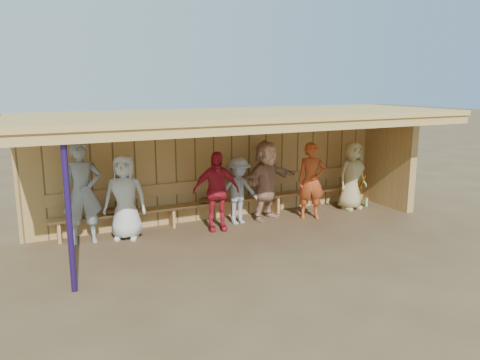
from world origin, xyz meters
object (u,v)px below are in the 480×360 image
object	(u,v)px
player_b	(125,197)
bench	(225,196)
player_d	(216,191)
player_f	(266,180)
player_h	(352,176)
player_g	(311,181)
player_a	(82,193)
player_e	(238,191)

from	to	relation	value
player_b	bench	size ratio (longest dim) A/B	0.22
player_b	player_d	xyz separation A→B (m)	(1.84, -0.26, -0.01)
player_b	player_f	distance (m)	3.18
player_f	player_h	bearing A→B (deg)	-28.36
bench	player_g	bearing A→B (deg)	-24.14
player_b	player_d	world-z (taller)	player_b
player_b	player_a	bearing A→B (deg)	-162.22
player_a	player_b	bearing A→B (deg)	-2.42
player_b	player_f	xyz separation A→B (m)	(3.18, -0.01, 0.05)
player_e	player_h	bearing A→B (deg)	-7.13
player_f	player_g	distance (m)	1.03
player_h	player_e	bearing A→B (deg)	171.22
player_e	bench	bearing A→B (deg)	97.00
player_f	bench	distance (m)	1.00
player_e	bench	world-z (taller)	player_e
player_a	player_d	bearing A→B (deg)	-3.36
player_a	player_d	world-z (taller)	player_a
player_g	player_a	bearing A→B (deg)	-161.70
player_f	bench	xyz separation A→B (m)	(-0.83, 0.43, -0.38)
player_b	bench	distance (m)	2.41
player_g	player_f	bearing A→B (deg)	-177.35
bench	player_d	bearing A→B (deg)	-127.10
player_d	player_a	bearing A→B (deg)	-175.96
player_g	player_h	world-z (taller)	player_g
player_g	bench	world-z (taller)	player_g
player_g	bench	distance (m)	1.99
player_a	player_d	distance (m)	2.65
player_d	player_f	xyz separation A→B (m)	(1.34, 0.25, 0.07)
player_h	bench	world-z (taller)	player_h
player_a	player_f	world-z (taller)	player_a
player_e	bench	size ratio (longest dim) A/B	0.20
player_b	player_e	size ratio (longest dim) A/B	1.15
player_e	player_g	size ratio (longest dim) A/B	0.85
player_a	player_h	size ratio (longest dim) A/B	1.19
player_a	player_g	bearing A→B (deg)	-1.22
player_g	player_h	bearing A→B (deg)	33.69
player_b	player_h	distance (m)	5.49
player_b	player_h	xyz separation A→B (m)	(5.49, -0.15, -0.01)
player_d	player_f	distance (m)	1.36
player_f	player_g	bearing A→B (deg)	-46.13
player_h	player_a	bearing A→B (deg)	170.81
player_a	bench	bearing A→B (deg)	10.19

